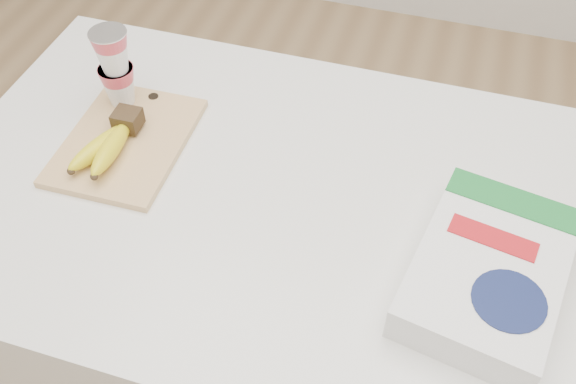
% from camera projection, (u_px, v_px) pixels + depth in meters
% --- Properties ---
extents(table, '(1.16, 0.77, 0.87)m').
position_uv_depth(table, '(269.00, 320.00, 1.44)').
color(table, silver).
rests_on(table, ground).
extents(cutting_board, '(0.22, 0.29, 0.01)m').
position_uv_depth(cutting_board, '(126.00, 141.00, 1.19)').
color(cutting_board, tan).
rests_on(cutting_board, table).
extents(bananas, '(0.08, 0.18, 0.05)m').
position_uv_depth(bananas, '(109.00, 143.00, 1.14)').
color(bananas, '#382816').
rests_on(bananas, cutting_board).
extents(yogurt_stack, '(0.07, 0.07, 0.16)m').
position_uv_depth(yogurt_stack, '(115.00, 66.00, 1.19)').
color(yogurt_stack, white).
rests_on(yogurt_stack, cutting_board).
extents(cereal_box, '(0.26, 0.34, 0.07)m').
position_uv_depth(cereal_box, '(488.00, 272.00, 0.96)').
color(cereal_box, white).
rests_on(cereal_box, table).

